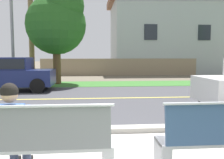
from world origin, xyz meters
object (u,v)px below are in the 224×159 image
object	(u,v)px
seated_person_blue	(13,125)
bench_left	(34,145)
streetlamp	(12,6)
car_navy_far	(5,72)
shade_tree_far_left	(58,20)

from	to	relation	value
seated_person_blue	bench_left	bearing A→B (deg)	-29.77
bench_left	streetlamp	bearing A→B (deg)	107.71
seated_person_blue	car_navy_far	size ratio (longest dim) A/B	0.29
shade_tree_far_left	streetlamp	bearing A→B (deg)	-170.30
car_navy_far	bench_left	bearing A→B (deg)	-69.48
bench_left	shade_tree_far_left	distance (m)	11.64
seated_person_blue	shade_tree_far_left	bearing A→B (deg)	94.17
bench_left	seated_person_blue	world-z (taller)	seated_person_blue
seated_person_blue	shade_tree_far_left	size ratio (longest dim) A/B	0.23
bench_left	seated_person_blue	distance (m)	0.41
bench_left	seated_person_blue	size ratio (longest dim) A/B	1.62
streetlamp	seated_person_blue	bearing A→B (deg)	-73.51
car_navy_far	streetlamp	bearing A→B (deg)	96.72
streetlamp	shade_tree_far_left	bearing A→B (deg)	9.70
seated_person_blue	streetlamp	bearing A→B (deg)	106.49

